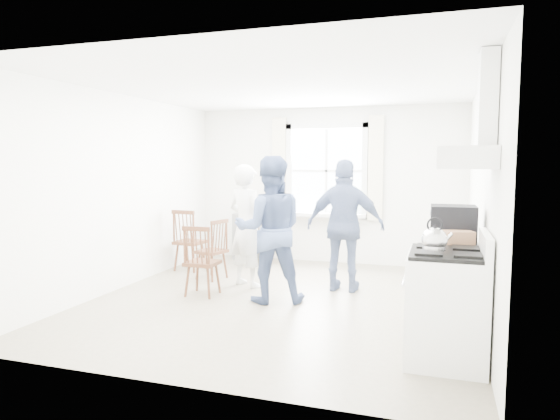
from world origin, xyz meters
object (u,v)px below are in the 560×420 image
object	(u,v)px
stereo_stack	(453,225)
windsor_chair_c	(216,243)
low_cabinet	(453,290)
windsor_chair_a	(199,253)
windsor_chair_b	(186,234)
person_left	(247,226)
person_right	(345,226)
person_mid	(270,229)
gas_stove	(447,305)

from	to	relation	value
stereo_stack	windsor_chair_c	distance (m)	3.50
low_cabinet	windsor_chair_a	distance (m)	3.06
windsor_chair_b	person_left	world-z (taller)	person_left
stereo_stack	windsor_chair_b	world-z (taller)	stereo_stack
low_cabinet	windsor_chair_b	bearing A→B (deg)	155.83
low_cabinet	stereo_stack	size ratio (longest dim) A/B	2.08
low_cabinet	person_right	distance (m)	1.93
windsor_chair_a	windsor_chair_b	xyz separation A→B (m)	(-0.87, 1.27, 0.04)
low_cabinet	windsor_chair_a	bearing A→B (deg)	171.13
person_right	person_mid	bearing A→B (deg)	45.08
gas_stove	person_left	world-z (taller)	person_left
windsor_chair_b	person_right	bearing A→B (deg)	-9.06
windsor_chair_b	low_cabinet	bearing A→B (deg)	-24.17
stereo_stack	person_left	xyz separation A→B (m)	(-2.63, 1.13, -0.25)
windsor_chair_a	windsor_chair_c	size ratio (longest dim) A/B	1.04
person_mid	person_right	bearing A→B (deg)	-156.20
windsor_chair_c	low_cabinet	bearing A→B (deg)	-23.44
windsor_chair_c	person_right	distance (m)	1.91
low_cabinet	windsor_chair_a	size ratio (longest dim) A/B	0.98
windsor_chair_b	windsor_chair_c	distance (m)	0.77
windsor_chair_b	person_mid	distance (m)	2.16
windsor_chair_a	stereo_stack	bearing A→B (deg)	-8.11
low_cabinet	person_left	size ratio (longest dim) A/B	0.54
windsor_chair_b	person_right	size ratio (longest dim) A/B	0.56
person_left	person_mid	xyz separation A→B (m)	(0.55, -0.61, 0.05)
windsor_chair_a	person_right	bearing A→B (deg)	27.09
gas_stove	person_right	bearing A→B (deg)	121.66
stereo_stack	windsor_chair_b	bearing A→B (deg)	156.25
low_cabinet	windsor_chair_a	xyz separation A→B (m)	(-3.02, 0.47, 0.11)
person_left	person_right	bearing A→B (deg)	-148.51
gas_stove	windsor_chair_b	size ratio (longest dim) A/B	1.15
windsor_chair_c	person_mid	size ratio (longest dim) A/B	0.50
windsor_chair_b	windsor_chair_c	bearing A→B (deg)	-27.48
low_cabinet	windsor_chair_c	bearing A→B (deg)	156.56
gas_stove	low_cabinet	bearing A→B (deg)	84.32
windsor_chair_c	person_right	xyz separation A→B (m)	(1.88, -0.05, 0.33)
low_cabinet	windsor_chair_c	world-z (taller)	low_cabinet
stereo_stack	person_mid	distance (m)	2.15
stereo_stack	windsor_chair_b	size ratio (longest dim) A/B	0.45
windsor_chair_a	person_mid	size ratio (longest dim) A/B	0.52
windsor_chair_a	low_cabinet	bearing A→B (deg)	-8.87
person_right	windsor_chair_b	bearing A→B (deg)	-8.75
gas_stove	stereo_stack	xyz separation A→B (m)	(0.05, 0.74, 0.61)
low_cabinet	windsor_chair_b	size ratio (longest dim) A/B	0.93
person_right	windsor_chair_c	bearing A→B (deg)	-1.32
stereo_stack	person_right	bearing A→B (deg)	135.24
gas_stove	person_mid	distance (m)	2.43
windsor_chair_a	windsor_chair_b	world-z (taller)	windsor_chair_b
stereo_stack	gas_stove	bearing A→B (deg)	-93.63
person_right	gas_stove	bearing A→B (deg)	121.97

